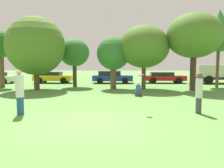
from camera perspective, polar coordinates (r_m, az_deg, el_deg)
ground_plane at (r=8.15m, az=-5.16°, el=-10.35°), size 120.00×120.00×0.00m
person_thrower at (r=10.15m, az=-22.84°, el=-2.04°), size 0.34×0.34×1.92m
person_catcher at (r=10.35m, az=21.69°, el=-2.00°), size 0.29×0.29×1.80m
frisbee at (r=9.86m, az=7.51°, el=2.26°), size 0.25×0.25×0.11m
bystander_sitting at (r=14.97m, az=6.87°, el=-1.70°), size 0.46×0.38×0.94m
tree_0 at (r=22.51m, az=-26.99°, el=9.02°), size 2.46×2.46×5.19m
tree_1 at (r=19.31m, az=-19.23°, el=9.30°), size 4.78×4.78×6.03m
tree_2 at (r=20.93m, az=-9.75°, el=7.99°), size 2.77×2.77×4.52m
tree_3 at (r=19.11m, az=0.35°, el=7.86°), size 2.88×2.88×4.53m
tree_4 at (r=19.05m, az=8.33°, el=9.55°), size 4.26×4.26×5.42m
tree_5 at (r=19.29m, az=20.57°, el=11.62°), size 4.45×4.45×6.26m
tree_6 at (r=22.29m, az=26.10°, el=12.44°), size 3.65×3.65×7.00m
parked_car_yellow at (r=25.66m, az=-15.10°, el=1.78°), size 4.29×1.95×1.26m
parked_car_blue at (r=24.57m, az=-0.02°, el=1.87°), size 4.44×1.97×1.36m
parked_car_red at (r=25.37m, az=13.34°, el=1.76°), size 4.56×1.85×1.22m
delivery_truck_grey at (r=27.24m, az=26.42°, el=2.68°), size 6.10×2.29×2.05m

